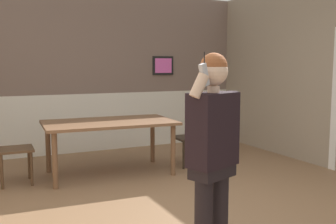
{
  "coord_description": "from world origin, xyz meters",
  "views": [
    {
      "loc": [
        -1.91,
        -3.45,
        1.55
      ],
      "look_at": [
        -0.3,
        -0.14,
        1.11
      ],
      "focal_mm": 41.8,
      "sensor_mm": 36.0,
      "label": 1
    }
  ],
  "objects_px": {
    "chair_by_doorway": "(191,135)",
    "person_figure": "(213,146)",
    "chair_near_window": "(12,149)",
    "dining_table": "(109,127)"
  },
  "relations": [
    {
      "from": "dining_table",
      "to": "chair_by_doorway",
      "type": "relative_size",
      "value": 1.86
    },
    {
      "from": "dining_table",
      "to": "person_figure",
      "type": "height_order",
      "value": "person_figure"
    },
    {
      "from": "dining_table",
      "to": "chair_near_window",
      "type": "xyz_separation_m",
      "value": [
        -1.29,
        0.07,
        -0.21
      ]
    },
    {
      "from": "chair_near_window",
      "to": "chair_by_doorway",
      "type": "relative_size",
      "value": 0.94
    },
    {
      "from": "chair_by_doorway",
      "to": "person_figure",
      "type": "relative_size",
      "value": 0.61
    },
    {
      "from": "chair_by_doorway",
      "to": "person_figure",
      "type": "height_order",
      "value": "person_figure"
    },
    {
      "from": "chair_by_doorway",
      "to": "chair_near_window",
      "type": "bearing_deg",
      "value": 89.61
    },
    {
      "from": "dining_table",
      "to": "person_figure",
      "type": "xyz_separation_m",
      "value": [
        -0.07,
        -2.83,
        0.26
      ]
    },
    {
      "from": "chair_by_doorway",
      "to": "person_figure",
      "type": "distance_m",
      "value": 3.11
    },
    {
      "from": "person_figure",
      "to": "chair_near_window",
      "type": "bearing_deg",
      "value": -86.52
    }
  ]
}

